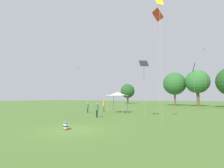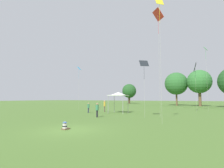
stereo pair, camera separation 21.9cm
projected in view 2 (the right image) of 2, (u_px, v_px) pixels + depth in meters
ground_plane at (70, 130)px, 12.18m from camera, size 300.00×300.00×0.00m
seated_toddler at (65, 126)px, 12.30m from camera, size 0.43×0.52×0.57m
person_standing_0 at (105, 105)px, 28.21m from camera, size 0.32×0.32×1.85m
person_standing_1 at (97, 109)px, 20.40m from camera, size 0.51×0.51×1.64m
person_standing_2 at (88, 107)px, 26.74m from camera, size 0.46×0.46×1.52m
canopy_tent at (118, 94)px, 26.27m from camera, size 2.73×2.73×3.14m
kite_1 at (144, 65)px, 19.87m from camera, size 1.18×1.09×6.57m
kite_2 at (206, 52)px, 29.58m from camera, size 0.60×0.85×10.92m
kite_3 at (159, 8)px, 15.87m from camera, size 0.78×0.78×11.38m
kite_5 at (158, 17)px, 21.82m from camera, size 1.56×1.59×13.24m
kite_6 at (79, 70)px, 33.92m from camera, size 0.78×0.96×8.35m
kite_7 at (195, 68)px, 27.38m from camera, size 0.41×1.42×7.76m
distant_tree_0 at (129, 91)px, 74.37m from camera, size 5.95×5.95×8.31m
distant_tree_2 at (199, 82)px, 48.86m from camera, size 6.54×6.54×10.16m
distant_tree_3 at (176, 84)px, 53.45m from camera, size 6.84×6.84×10.13m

